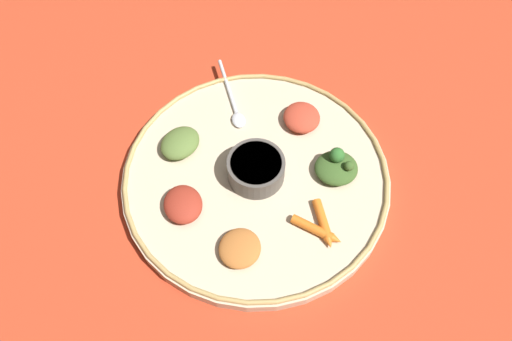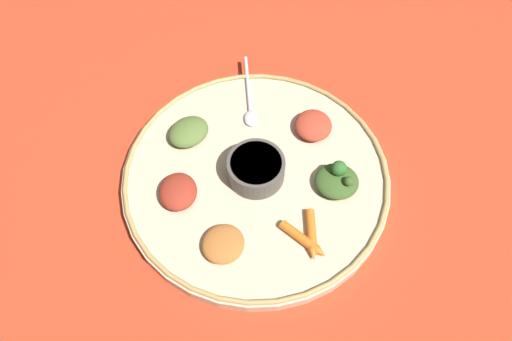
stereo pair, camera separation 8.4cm
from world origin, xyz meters
name	(u,v)px [view 1 (the left image)]	position (x,y,z in m)	size (l,w,h in m)	color
ground_plane	(256,182)	(0.00, 0.00, 0.00)	(2.40, 2.40, 0.00)	#B7381E
platter	(256,178)	(0.00, 0.00, 0.01)	(0.45, 0.45, 0.02)	#C6B293
platter_rim	(256,174)	(0.00, 0.00, 0.02)	(0.44, 0.44, 0.01)	tan
center_bowl	(256,168)	(0.00, 0.00, 0.04)	(0.10, 0.10, 0.04)	#4C4742
spoon	(233,104)	(-0.15, -0.02, 0.03)	(0.17, 0.04, 0.01)	silver
greens_pile	(337,167)	(0.01, 0.13, 0.04)	(0.07, 0.07, 0.05)	#385623
carrot_near_spoon	(316,230)	(0.11, 0.08, 0.03)	(0.06, 0.08, 0.01)	orange
carrot_outer	(323,223)	(0.11, 0.09, 0.03)	(0.08, 0.02, 0.01)	orange
mound_beet	(183,204)	(0.05, -0.12, 0.04)	(0.07, 0.06, 0.03)	maroon
mound_chickpea	(240,248)	(0.13, -0.04, 0.03)	(0.06, 0.07, 0.02)	#B2662D
mound_collards	(180,143)	(-0.07, -0.12, 0.04)	(0.07, 0.06, 0.03)	#567033
mound_berbere_red	(302,117)	(-0.10, 0.09, 0.03)	(0.07, 0.06, 0.03)	#B73D28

